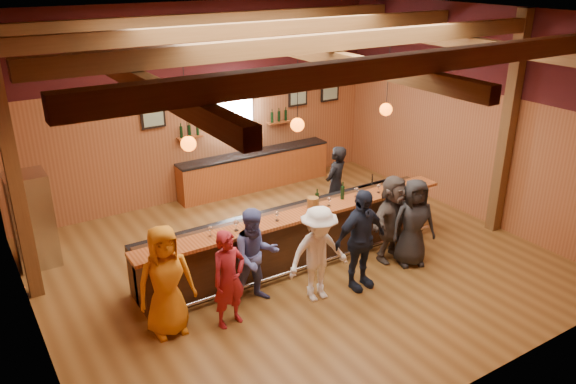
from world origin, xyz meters
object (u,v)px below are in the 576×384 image
(customer_brown, at_px, (393,218))
(bottle_a, at_px, (317,199))
(stainless_fridge, at_px, (32,220))
(ice_bucket, at_px, (313,203))
(customer_orange, at_px, (166,281))
(bartender, at_px, (336,185))
(customer_white, at_px, (318,254))
(customer_dark, at_px, (413,223))
(customer_redvest, at_px, (229,279))
(customer_denim, at_px, (255,256))
(back_bar_cabinet, at_px, (255,170))
(bar_counter, at_px, (293,235))
(customer_navy, at_px, (360,240))

(customer_brown, bearing_deg, bottle_a, 134.61)
(stainless_fridge, bearing_deg, ice_bucket, -32.22)
(customer_orange, height_order, bottle_a, customer_orange)
(bartender, xyz_separation_m, bottle_a, (-1.26, -1.10, 0.37))
(customer_white, relative_size, bartender, 0.97)
(customer_dark, bearing_deg, customer_redvest, -160.45)
(customer_orange, distance_m, customer_redvest, 0.95)
(customer_orange, xyz_separation_m, customer_brown, (4.43, -0.07, -0.05))
(ice_bucket, bearing_deg, customer_denim, -160.02)
(customer_white, relative_size, bottle_a, 5.17)
(customer_denim, bearing_deg, ice_bucket, 29.64)
(customer_brown, bearing_deg, customer_white, 177.24)
(back_bar_cabinet, xyz_separation_m, stainless_fridge, (-5.30, -1.12, 0.42))
(bar_counter, xyz_separation_m, customer_white, (-0.36, -1.33, 0.32))
(customer_white, bearing_deg, customer_redvest, 179.94)
(stainless_fridge, xyz_separation_m, ice_bucket, (4.35, -2.74, 0.32))
(stainless_fridge, distance_m, customer_orange, 3.56)
(bar_counter, relative_size, customer_white, 3.75)
(customer_denim, distance_m, ice_bucket, 1.65)
(customer_redvest, height_order, customer_brown, customer_brown)
(customer_denim, height_order, ice_bucket, customer_denim)
(customer_orange, height_order, ice_bucket, customer_orange)
(bar_counter, height_order, customer_redvest, customer_redvest)
(bartender, bearing_deg, customer_redvest, 5.60)
(customer_white, xyz_separation_m, ice_bucket, (0.60, 1.04, 0.38))
(bartender, bearing_deg, customer_denim, 6.21)
(customer_brown, bearing_deg, customer_navy, -171.91)
(bottle_a, bearing_deg, stainless_fridge, 149.63)
(customer_orange, height_order, customer_navy, customer_navy)
(customer_navy, distance_m, ice_bucket, 1.18)
(customer_denim, xyz_separation_m, customer_brown, (2.89, -0.09, 0.00))
(customer_brown, xyz_separation_m, ice_bucket, (-1.38, 0.64, 0.38))
(customer_orange, distance_m, customer_white, 2.50)
(customer_brown, bearing_deg, customer_orange, 165.03)
(customer_navy, bearing_deg, customer_dark, 2.23)
(customer_denim, xyz_separation_m, bartender, (2.94, 1.74, 0.03))
(stainless_fridge, relative_size, customer_denim, 1.08)
(back_bar_cabinet, height_order, stainless_fridge, stainless_fridge)
(bar_counter, relative_size, back_bar_cabinet, 1.57)
(bar_counter, bearing_deg, stainless_fridge, 149.24)
(stainless_fridge, distance_m, customer_navy, 5.98)
(customer_brown, distance_m, bartender, 1.84)
(customer_white, bearing_deg, customer_brown, 16.70)
(bar_counter, height_order, customer_white, customer_white)
(customer_denim, relative_size, bartender, 0.96)
(customer_denim, bearing_deg, bottle_a, 30.82)
(bar_counter, xyz_separation_m, bottle_a, (0.40, -0.19, 0.72))
(bar_counter, bearing_deg, customer_denim, -146.55)
(customer_white, distance_m, customer_brown, 2.02)
(bar_counter, relative_size, ice_bucket, 27.70)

